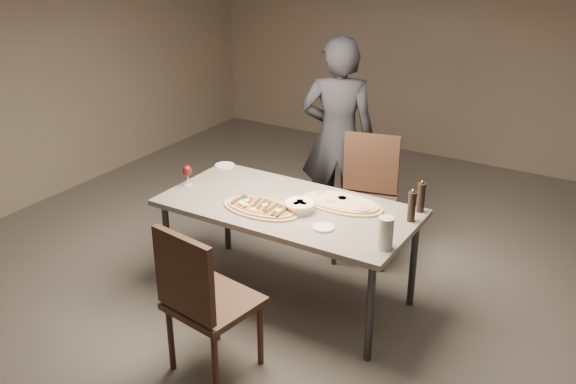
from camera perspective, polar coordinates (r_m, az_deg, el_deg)
The scene contains 14 objects.
room at distance 4.27m, azimuth 0.00°, elevation 6.78°, with size 7.00×7.00×7.00m.
dining_table at distance 4.53m, azimuth 0.00°, elevation -1.82°, with size 1.80×0.90×0.75m.
zucchini_pizza at distance 4.43m, azimuth -2.47°, elevation -1.39°, with size 0.58×0.32×0.05m.
ham_pizza at distance 4.52m, azimuth 4.81°, elevation -0.96°, with size 0.62×0.34×0.04m.
bread_basket at distance 4.39m, azimuth 1.06°, elevation -1.22°, with size 0.21×0.21×0.08m.
oil_dish at distance 4.17m, azimuth 3.17°, elevation -3.17°, with size 0.14×0.14×0.02m.
pepper_mill_left at distance 4.31m, azimuth 10.95°, elevation -1.24°, with size 0.06×0.06×0.23m.
pepper_mill_right at distance 4.46m, azimuth 11.74°, elevation -0.43°, with size 0.06×0.06×0.23m.
carafe at distance 3.94m, azimuth 8.66°, elevation -3.61°, with size 0.10×0.10×0.20m.
wine_glass at distance 4.85m, azimuth -8.95°, elevation 1.82°, with size 0.07×0.07×0.16m.
side_plate at distance 5.22m, azimuth -5.65°, elevation 2.37°, with size 0.16×0.16×0.01m.
chair_near at distance 3.86m, azimuth -7.69°, elevation -9.13°, with size 0.54×0.54×1.01m.
chair_far at distance 5.25m, azimuth 7.06°, elevation 0.15°, with size 0.57×0.57×1.00m.
diner at distance 5.49m, azimuth 4.45°, elevation 4.80°, with size 0.64×0.42×1.74m, color black.
Camera 1 is at (2.12, -3.50, 2.64)m, focal length 40.00 mm.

